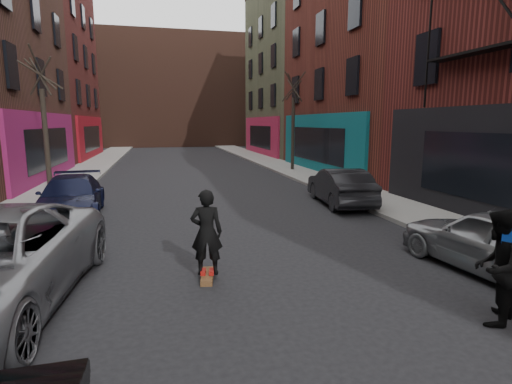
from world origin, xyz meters
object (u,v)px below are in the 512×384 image
parked_right_far (495,241)px  pedestrian (497,267)px  parked_right_end (340,186)px  parked_left_end (71,197)px  skateboarder (207,232)px  tree_left_far (44,113)px  tree_right_far (293,114)px  skateboard (208,276)px

parked_right_far → pedestrian: size_ratio=2.27×
parked_right_end → parked_left_end: bearing=5.6°
skateboarder → parked_right_far: bearing=179.2°
tree_left_far → parked_left_end: bearing=-68.5°
tree_right_far → skateboarder: tree_right_far is taller
parked_left_end → parked_right_far: 11.67m
tree_right_far → skateboard: 18.05m
skateboard → pedestrian: (4.00, -2.72, 0.83)m
tree_left_far → skateboarder: (5.21, -10.19, -2.45)m
parked_left_end → skateboarder: skateboarder is taller
tree_right_far → parked_right_far: tree_right_far is taller
parked_right_end → skateboarder: size_ratio=2.47×
tree_right_far → parked_left_end: bearing=-137.0°
tree_left_far → parked_left_end: 5.14m
tree_left_far → parked_right_far: bearing=-46.2°
tree_right_far → parked_right_end: (-1.60, -10.19, -2.86)m
tree_left_far → tree_right_far: (12.40, 6.00, 0.15)m
tree_left_far → pedestrian: (9.20, -12.91, -2.50)m
parked_right_end → skateboarder: bearing=53.4°
skateboard → skateboarder: bearing=0.0°
skateboarder → pedestrian: skateboarder is taller
tree_left_far → parked_left_end: tree_left_far is taller
tree_left_far → parked_right_far: 15.82m
tree_left_far → pedestrian: bearing=-54.5°
tree_left_far → skateboard: size_ratio=8.12×
skateboard → parked_right_far: bearing=-0.8°
tree_right_far → parked_left_end: (-10.80, -10.06, -2.88)m
parked_right_far → skateboard: (-5.59, 1.06, -0.62)m
parked_right_end → skateboard: size_ratio=5.12×
skateboarder → tree_left_far: bearing=-53.0°
skateboard → skateboarder: size_ratio=0.48×
parked_right_end → pedestrian: size_ratio=2.35×
skateboarder → pedestrian: 4.84m
parked_left_end → skateboard: 7.13m
skateboard → pedestrian: size_ratio=0.46×
parked_right_far → pedestrian: (-1.60, -1.67, 0.21)m
parked_right_far → tree_left_far: bearing=-52.6°
tree_left_far → parked_right_far: tree_left_far is taller
skateboarder → tree_right_far: bearing=-104.1°
tree_right_far → skateboarder: (-7.19, -16.19, -2.60)m
parked_left_end → parked_right_far: size_ratio=1.14×
parked_left_end → parked_right_end: size_ratio=1.10×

